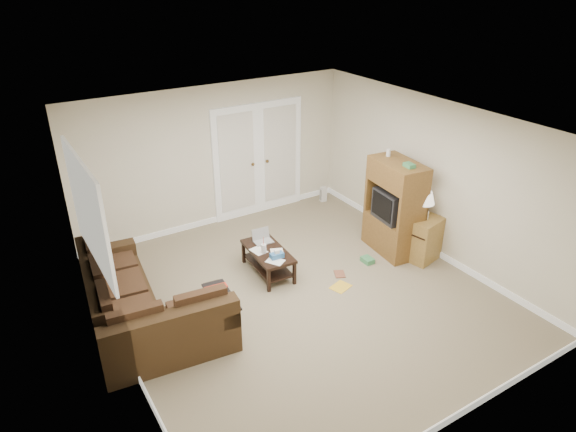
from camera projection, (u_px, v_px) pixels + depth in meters
floor at (300, 295)px, 7.38m from camera, size 5.50×5.50×0.00m
ceiling at (302, 126)px, 6.26m from camera, size 5.00×5.50×0.02m
wall_left at (111, 271)px, 5.64m from camera, size 0.02×5.50×2.50m
wall_right at (435, 179)px, 8.00m from camera, size 0.02×5.50×2.50m
wall_back at (215, 157)px, 8.91m from camera, size 5.00×0.02×2.50m
wall_front at (464, 330)px, 4.73m from camera, size 5.00×0.02×2.50m
baseboards at (300, 292)px, 7.36m from camera, size 5.00×5.50×0.10m
french_doors at (259, 160)px, 9.38m from camera, size 1.80×0.05×2.13m
window_left at (89, 212)px, 6.28m from camera, size 0.05×1.92×1.42m
sectional_sofa at (139, 310)px, 6.57m from camera, size 1.71×2.61×0.76m
coffee_table at (268, 260)px, 7.81m from camera, size 0.56×1.01×0.67m
tv_armoire at (394, 207)px, 8.18m from camera, size 0.63×1.02×1.66m
side_cabinet at (420, 234)px, 8.14m from camera, size 0.65×0.65×1.15m
space_heater at (323, 194)px, 10.19m from camera, size 0.13×0.12×0.30m
floor_magazine at (341, 287)px, 7.55m from camera, size 0.35×0.31×0.01m
floor_greenbox at (367, 260)px, 8.15m from camera, size 0.15×0.20×0.08m
floor_book at (335, 274)px, 7.84m from camera, size 0.23×0.26×0.02m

